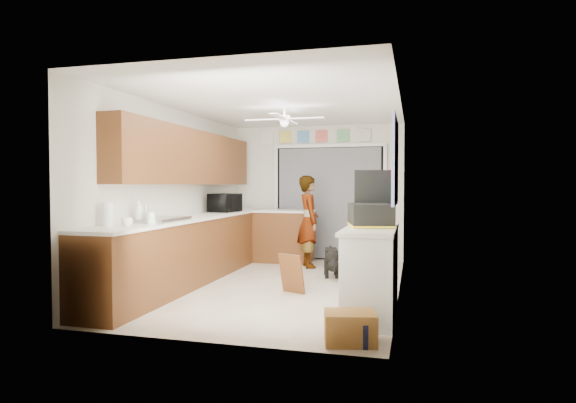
# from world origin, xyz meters

# --- Properties ---
(floor) EXTENTS (5.00, 5.00, 0.00)m
(floor) POSITION_xyz_m (0.00, 0.00, 0.00)
(floor) COLOR #BFAD99
(floor) RESTS_ON ground
(ceiling) EXTENTS (5.00, 5.00, 0.00)m
(ceiling) POSITION_xyz_m (0.00, 0.00, 2.50)
(ceiling) COLOR white
(ceiling) RESTS_ON ground
(wall_back) EXTENTS (3.20, 0.00, 3.20)m
(wall_back) POSITION_xyz_m (0.00, 2.50, 1.25)
(wall_back) COLOR silver
(wall_back) RESTS_ON ground
(wall_front) EXTENTS (3.20, 0.00, 3.20)m
(wall_front) POSITION_xyz_m (0.00, -2.50, 1.25)
(wall_front) COLOR silver
(wall_front) RESTS_ON ground
(wall_left) EXTENTS (0.00, 5.00, 5.00)m
(wall_left) POSITION_xyz_m (-1.60, 0.00, 1.25)
(wall_left) COLOR silver
(wall_left) RESTS_ON ground
(wall_right) EXTENTS (0.00, 5.00, 5.00)m
(wall_right) POSITION_xyz_m (1.60, 0.00, 1.25)
(wall_right) COLOR silver
(wall_right) RESTS_ON ground
(left_base_cabinets) EXTENTS (0.60, 4.80, 0.90)m
(left_base_cabinets) POSITION_xyz_m (-1.30, 0.00, 0.45)
(left_base_cabinets) COLOR brown
(left_base_cabinets) RESTS_ON floor
(left_countertop) EXTENTS (0.62, 4.80, 0.04)m
(left_countertop) POSITION_xyz_m (-1.29, 0.00, 0.92)
(left_countertop) COLOR white
(left_countertop) RESTS_ON left_base_cabinets
(upper_cabinets) EXTENTS (0.32, 4.00, 0.80)m
(upper_cabinets) POSITION_xyz_m (-1.44, 0.20, 1.80)
(upper_cabinets) COLOR brown
(upper_cabinets) RESTS_ON wall_left
(sink_basin) EXTENTS (0.50, 0.76, 0.06)m
(sink_basin) POSITION_xyz_m (-1.29, -1.00, 0.95)
(sink_basin) COLOR silver
(sink_basin) RESTS_ON left_countertop
(faucet) EXTENTS (0.03, 0.03, 0.22)m
(faucet) POSITION_xyz_m (-1.48, -1.00, 1.05)
(faucet) COLOR silver
(faucet) RESTS_ON left_countertop
(peninsula_base) EXTENTS (1.00, 0.60, 0.90)m
(peninsula_base) POSITION_xyz_m (-0.50, 2.00, 0.45)
(peninsula_base) COLOR brown
(peninsula_base) RESTS_ON floor
(peninsula_top) EXTENTS (1.04, 0.64, 0.04)m
(peninsula_top) POSITION_xyz_m (-0.50, 2.00, 0.92)
(peninsula_top) COLOR white
(peninsula_top) RESTS_ON peninsula_base
(back_opening_recess) EXTENTS (2.00, 0.06, 2.10)m
(back_opening_recess) POSITION_xyz_m (0.25, 2.47, 1.05)
(back_opening_recess) COLOR black
(back_opening_recess) RESTS_ON wall_back
(curtain_panel) EXTENTS (1.90, 0.03, 2.05)m
(curtain_panel) POSITION_xyz_m (0.25, 2.43, 1.05)
(curtain_panel) COLOR slate
(curtain_panel) RESTS_ON wall_back
(door_trim_left) EXTENTS (0.06, 0.04, 2.10)m
(door_trim_left) POSITION_xyz_m (-0.77, 2.44, 1.05)
(door_trim_left) COLOR white
(door_trim_left) RESTS_ON wall_back
(door_trim_right) EXTENTS (0.06, 0.04, 2.10)m
(door_trim_right) POSITION_xyz_m (1.27, 2.44, 1.05)
(door_trim_right) COLOR white
(door_trim_right) RESTS_ON wall_back
(door_trim_head) EXTENTS (2.10, 0.04, 0.06)m
(door_trim_head) POSITION_xyz_m (0.25, 2.44, 2.12)
(door_trim_head) COLOR white
(door_trim_head) RESTS_ON wall_back
(header_frame_0) EXTENTS (0.22, 0.02, 0.22)m
(header_frame_0) POSITION_xyz_m (-0.60, 2.47, 2.30)
(header_frame_0) COLOR #E2CB4B
(header_frame_0) RESTS_ON wall_back
(header_frame_1) EXTENTS (0.22, 0.02, 0.22)m
(header_frame_1) POSITION_xyz_m (-0.25, 2.47, 2.30)
(header_frame_1) COLOR #4D8FCE
(header_frame_1) RESTS_ON wall_back
(header_frame_2) EXTENTS (0.22, 0.02, 0.22)m
(header_frame_2) POSITION_xyz_m (0.10, 2.47, 2.30)
(header_frame_2) COLOR #DF5B53
(header_frame_2) RESTS_ON wall_back
(header_frame_3) EXTENTS (0.22, 0.02, 0.22)m
(header_frame_3) POSITION_xyz_m (0.50, 2.47, 2.30)
(header_frame_3) COLOR #62AC6D
(header_frame_3) RESTS_ON wall_back
(header_frame_4) EXTENTS (0.22, 0.02, 0.22)m
(header_frame_4) POSITION_xyz_m (0.90, 2.47, 2.30)
(header_frame_4) COLOR beige
(header_frame_4) RESTS_ON wall_back
(route66_sign) EXTENTS (0.22, 0.02, 0.26)m
(route66_sign) POSITION_xyz_m (-0.95, 2.47, 2.30)
(route66_sign) COLOR silver
(route66_sign) RESTS_ON wall_back
(right_counter_base) EXTENTS (0.50, 1.40, 0.90)m
(right_counter_base) POSITION_xyz_m (1.35, -1.20, 0.45)
(right_counter_base) COLOR white
(right_counter_base) RESTS_ON floor
(right_counter_top) EXTENTS (0.54, 1.44, 0.04)m
(right_counter_top) POSITION_xyz_m (1.34, -1.20, 0.92)
(right_counter_top) COLOR white
(right_counter_top) RESTS_ON right_counter_base
(abstract_painting) EXTENTS (0.03, 1.15, 0.95)m
(abstract_painting) POSITION_xyz_m (1.58, -1.00, 1.65)
(abstract_painting) COLOR #FC5DE5
(abstract_painting) RESTS_ON wall_right
(ceiling_fan) EXTENTS (1.14, 1.14, 0.24)m
(ceiling_fan) POSITION_xyz_m (0.00, 0.20, 2.32)
(ceiling_fan) COLOR white
(ceiling_fan) RESTS_ON ceiling
(microwave) EXTENTS (0.43, 0.59, 0.31)m
(microwave) POSITION_xyz_m (-1.28, 1.13, 1.09)
(microwave) COLOR black
(microwave) RESTS_ON left_countertop
(soap_bottle) EXTENTS (0.14, 0.14, 0.28)m
(soap_bottle) POSITION_xyz_m (-1.41, -1.27, 1.08)
(soap_bottle) COLOR silver
(soap_bottle) RESTS_ON left_countertop
(cup) EXTENTS (0.16, 0.16, 0.10)m
(cup) POSITION_xyz_m (-1.23, -1.79, 0.99)
(cup) COLOR white
(cup) RESTS_ON left_countertop
(jar_a) EXTENTS (0.11, 0.11, 0.14)m
(jar_a) POSITION_xyz_m (-1.18, -1.40, 1.01)
(jar_a) COLOR silver
(jar_a) RESTS_ON left_countertop
(jar_b) EXTENTS (0.10, 0.10, 0.12)m
(jar_b) POSITION_xyz_m (-1.31, -1.25, 1.00)
(jar_b) COLOR silver
(jar_b) RESTS_ON left_countertop
(paper_towel_roll) EXTENTS (0.15, 0.15, 0.26)m
(paper_towel_roll) POSITION_xyz_m (-1.46, -1.82, 1.07)
(paper_towel_roll) COLOR white
(paper_towel_roll) RESTS_ON left_countertop
(suitcase) EXTENTS (0.56, 0.67, 0.25)m
(suitcase) POSITION_xyz_m (1.32, -1.07, 1.06)
(suitcase) COLOR black
(suitcase) RESTS_ON right_counter_top
(suitcase_rim) EXTENTS (0.57, 0.67, 0.02)m
(suitcase_rim) POSITION_xyz_m (1.32, -1.07, 0.95)
(suitcase_rim) COLOR yellow
(suitcase_rim) RESTS_ON suitcase
(suitcase_lid) EXTENTS (0.41, 0.13, 0.50)m
(suitcase_lid) POSITION_xyz_m (1.32, -0.78, 1.31)
(suitcase_lid) COLOR black
(suitcase_lid) RESTS_ON suitcase
(cardboard_box) EXTENTS (0.51, 0.42, 0.28)m
(cardboard_box) POSITION_xyz_m (1.25, -2.20, 0.14)
(cardboard_box) COLOR #AD7636
(cardboard_box) RESTS_ON floor
(navy_crate) EXTENTS (0.34, 0.28, 0.21)m
(navy_crate) POSITION_xyz_m (1.25, -2.20, 0.10)
(navy_crate) COLOR black
(navy_crate) RESTS_ON floor
(cabinet_door_panel) EXTENTS (0.37, 0.26, 0.51)m
(cabinet_door_panel) POSITION_xyz_m (0.27, -0.45, 0.26)
(cabinet_door_panel) COLOR brown
(cabinet_door_panel) RESTS_ON floor
(man) EXTENTS (0.57, 0.67, 1.55)m
(man) POSITION_xyz_m (0.06, 1.55, 0.78)
(man) COLOR white
(man) RESTS_ON floor
(dog) EXTENTS (0.39, 0.65, 0.48)m
(dog) POSITION_xyz_m (0.57, 0.80, 0.24)
(dog) COLOR black
(dog) RESTS_ON floor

